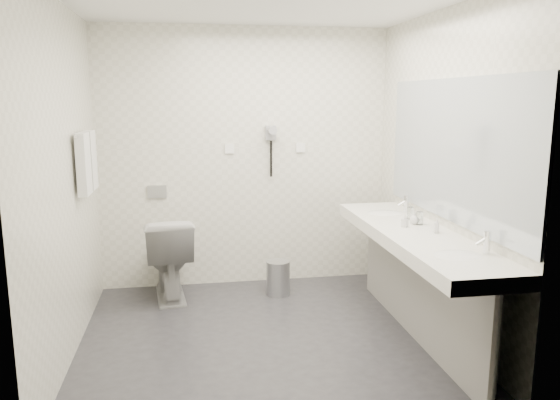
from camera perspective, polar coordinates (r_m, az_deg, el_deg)
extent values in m
plane|color=#29292E|center=(4.33, -1.67, -14.21)|extent=(2.80, 2.80, 0.00)
plane|color=white|center=(3.99, -1.88, 20.44)|extent=(2.80, 2.80, 0.00)
plane|color=silver|center=(5.25, -3.73, 4.40)|extent=(2.80, 0.00, 2.80)
plane|color=silver|center=(2.71, 2.03, -1.58)|extent=(2.80, 0.00, 2.80)
plane|color=silver|center=(4.03, -21.92, 1.71)|extent=(0.00, 2.60, 2.60)
plane|color=silver|center=(4.39, 16.68, 2.72)|extent=(0.00, 2.60, 2.60)
cube|color=white|center=(4.18, 14.16, -3.83)|extent=(0.55, 2.20, 0.10)
cube|color=gray|center=(4.31, 14.21, -9.29)|extent=(0.03, 2.15, 0.75)
cylinder|color=silver|center=(3.48, 21.80, -14.76)|extent=(0.06, 0.06, 0.75)
cylinder|color=silver|center=(5.24, 9.93, -5.52)|extent=(0.06, 0.06, 0.75)
cube|color=#B2BCC6|center=(4.18, 17.85, 5.04)|extent=(0.02, 2.20, 1.05)
ellipsoid|color=white|center=(3.61, 18.34, -5.80)|extent=(0.40, 0.31, 0.05)
ellipsoid|color=white|center=(4.75, 11.05, -1.51)|extent=(0.40, 0.31, 0.05)
cylinder|color=silver|center=(3.68, 21.12, -4.21)|extent=(0.04, 0.04, 0.15)
cylinder|color=silver|center=(4.81, 13.26, -0.37)|extent=(0.04, 0.04, 0.15)
imported|color=silver|center=(4.25, 13.11, -2.18)|extent=(0.06, 0.06, 0.09)
imported|color=silver|center=(4.37, 14.11, -1.86)|extent=(0.09, 0.09, 0.10)
imported|color=silver|center=(4.12, 16.28, -2.64)|extent=(0.05, 0.05, 0.11)
cylinder|color=silver|center=(4.36, 14.60, -1.89)|extent=(0.06, 0.06, 0.10)
cylinder|color=silver|center=(4.55, 13.68, -1.35)|extent=(0.06, 0.06, 0.10)
imported|color=white|center=(5.10, -11.77, -5.92)|extent=(0.51, 0.80, 0.77)
cube|color=#B2B5BA|center=(5.26, -12.93, 0.86)|extent=(0.18, 0.02, 0.12)
cylinder|color=#B2B5BA|center=(5.12, -0.21, -8.33)|extent=(0.24, 0.24, 0.31)
cylinder|color=#B2B5BA|center=(5.07, -0.21, -6.58)|extent=(0.22, 0.22, 0.02)
cylinder|color=silver|center=(4.52, -20.12, 6.57)|extent=(0.02, 0.62, 0.02)
cube|color=silver|center=(4.40, -20.13, 3.60)|extent=(0.07, 0.24, 0.48)
cube|color=silver|center=(4.68, -19.52, 4.02)|extent=(0.07, 0.24, 0.48)
cube|color=#9A9BA0|center=(5.23, -0.99, 7.15)|extent=(0.10, 0.04, 0.14)
cylinder|color=#9A9BA0|center=(5.16, -0.87, 7.43)|extent=(0.08, 0.14, 0.08)
cylinder|color=black|center=(5.24, -0.96, 4.41)|extent=(0.02, 0.02, 0.35)
cube|color=white|center=(5.22, -5.38, 5.44)|extent=(0.09, 0.02, 0.09)
cube|color=white|center=(5.32, 2.20, 5.57)|extent=(0.09, 0.02, 0.09)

